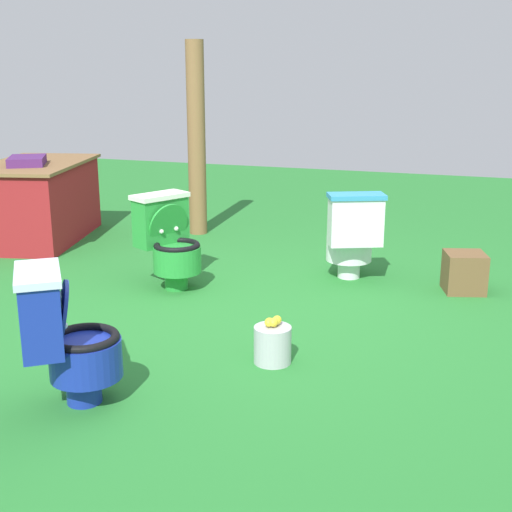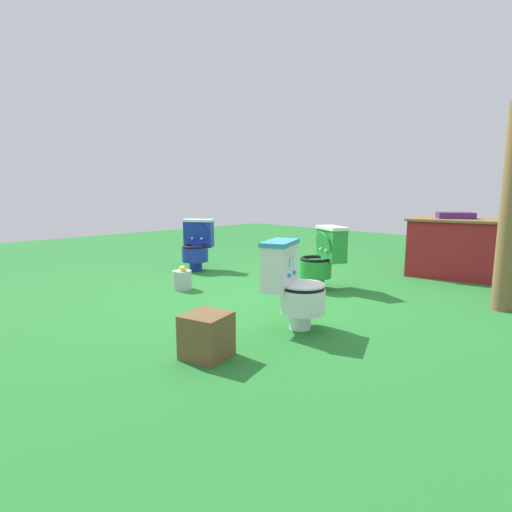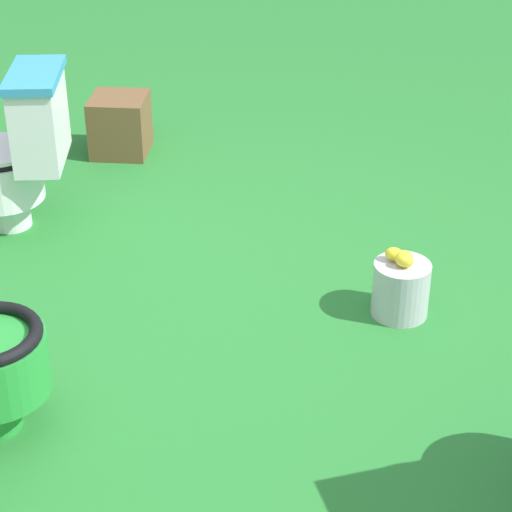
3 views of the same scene
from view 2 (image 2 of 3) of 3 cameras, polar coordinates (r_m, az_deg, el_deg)
name	(u,v)px [view 2 (image 2 of 3)]	position (r m, az deg, el deg)	size (l,w,h in m)	color
ground	(254,292)	(4.55, -0.30, -5.16)	(14.00, 14.00, 0.00)	#26752D
toilet_blue	(197,244)	(5.84, -8.39, 1.66)	(0.62, 0.63, 0.73)	#192D9E
toilet_white	(292,284)	(3.33, 5.17, -3.99)	(0.61, 0.56, 0.73)	white
toilet_green	(323,257)	(4.72, 9.47, -0.12)	(0.59, 0.62, 0.73)	green
vendor_table	(467,247)	(5.99, 27.75, 1.08)	(1.62, 1.18, 0.85)	maroon
wooden_post	(510,209)	(4.42, 32.39, 5.61)	(0.18, 0.18, 1.92)	brown
small_crate	(207,335)	(2.82, -7.01, -11.12)	(0.29, 0.29, 0.31)	brown
lemon_bucket	(182,279)	(4.74, -10.42, -3.28)	(0.22, 0.22, 0.28)	#B7B7BF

